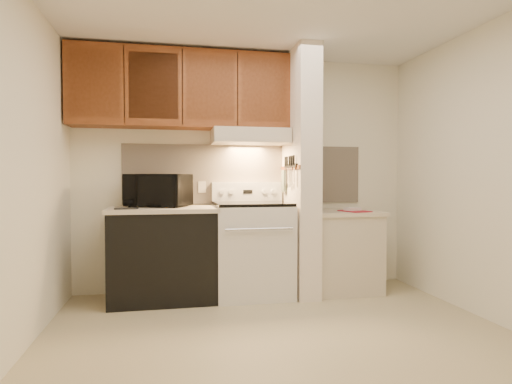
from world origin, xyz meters
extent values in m
plane|color=#C4B48C|center=(0.00, 0.00, 0.00)|extent=(3.60, 3.60, 0.00)
plane|color=white|center=(0.00, 0.00, 2.50)|extent=(3.60, 3.60, 0.00)
cube|color=white|center=(0.00, 1.50, 1.25)|extent=(3.60, 2.50, 0.02)
cube|color=white|center=(-1.80, 0.00, 1.25)|extent=(0.02, 3.00, 2.50)
cube|color=white|center=(1.80, 0.00, 1.25)|extent=(0.02, 3.00, 2.50)
cube|color=beige|center=(0.00, 1.49, 1.24)|extent=(2.60, 0.02, 0.63)
cube|color=silver|center=(0.00, 1.16, 0.46)|extent=(0.76, 0.65, 0.92)
cube|color=black|center=(0.00, 0.84, 0.50)|extent=(0.50, 0.01, 0.30)
cylinder|color=silver|center=(0.00, 0.80, 0.72)|extent=(0.65, 0.02, 0.02)
cube|color=black|center=(0.00, 1.16, 0.94)|extent=(0.74, 0.64, 0.03)
cube|color=silver|center=(0.00, 1.44, 1.05)|extent=(0.76, 0.08, 0.20)
cube|color=black|center=(0.00, 1.40, 1.05)|extent=(0.10, 0.01, 0.04)
cylinder|color=silver|center=(-0.28, 1.40, 1.05)|extent=(0.05, 0.02, 0.05)
cylinder|color=silver|center=(-0.18, 1.40, 1.05)|extent=(0.05, 0.02, 0.05)
cylinder|color=silver|center=(0.18, 1.40, 1.05)|extent=(0.05, 0.02, 0.05)
cylinder|color=silver|center=(0.28, 1.40, 1.05)|extent=(0.05, 0.02, 0.05)
cube|color=black|center=(-0.88, 1.17, 0.43)|extent=(1.00, 0.63, 0.87)
cube|color=beige|center=(-0.88, 1.17, 0.89)|extent=(1.04, 0.67, 0.04)
cube|color=black|center=(-1.21, 0.97, 0.92)|extent=(0.22, 0.09, 0.01)
cylinder|color=#285C5D|center=(-0.83, 1.39, 0.96)|extent=(0.11, 0.11, 0.11)
cube|color=beige|center=(-0.48, 1.48, 1.10)|extent=(0.08, 0.01, 0.12)
imported|color=black|center=(-0.93, 1.31, 1.07)|extent=(0.70, 0.60, 0.32)
cube|color=white|center=(0.51, 1.15, 1.25)|extent=(0.22, 0.70, 2.50)
cube|color=brown|center=(0.39, 1.15, 1.30)|extent=(0.01, 0.70, 0.04)
cube|color=black|center=(0.39, 1.10, 1.32)|extent=(0.02, 0.42, 0.04)
cube|color=silver|center=(0.38, 0.93, 1.22)|extent=(0.01, 0.03, 0.16)
cylinder|color=black|center=(0.38, 0.95, 1.37)|extent=(0.02, 0.02, 0.10)
cube|color=silver|center=(0.38, 1.03, 1.21)|extent=(0.01, 0.04, 0.18)
cylinder|color=black|center=(0.38, 1.03, 1.37)|extent=(0.02, 0.02, 0.10)
cube|color=silver|center=(0.38, 1.10, 1.20)|extent=(0.01, 0.04, 0.20)
cylinder|color=black|center=(0.38, 1.10, 1.37)|extent=(0.02, 0.02, 0.10)
cube|color=silver|center=(0.38, 1.17, 1.22)|extent=(0.01, 0.04, 0.16)
cylinder|color=black|center=(0.38, 1.19, 1.37)|extent=(0.02, 0.02, 0.10)
cube|color=silver|center=(0.38, 1.25, 1.21)|extent=(0.01, 0.04, 0.18)
cylinder|color=black|center=(0.38, 1.26, 1.37)|extent=(0.02, 0.02, 0.10)
cube|color=slate|center=(0.38, 1.32, 1.17)|extent=(0.03, 0.10, 0.23)
cube|color=beige|center=(0.97, 1.15, 0.40)|extent=(0.70, 0.60, 0.81)
cube|color=beige|center=(0.97, 1.15, 0.83)|extent=(0.74, 0.64, 0.04)
cube|color=maroon|center=(1.05, 1.02, 0.85)|extent=(0.29, 0.35, 0.01)
cube|color=white|center=(1.04, 1.05, 0.87)|extent=(0.18, 0.14, 0.04)
cube|color=beige|center=(0.00, 1.28, 1.62)|extent=(0.78, 0.44, 0.15)
cube|color=beige|center=(0.00, 1.07, 1.58)|extent=(0.78, 0.04, 0.06)
cube|color=brown|center=(-0.69, 1.32, 2.08)|extent=(2.18, 0.33, 0.77)
cube|color=brown|center=(-1.51, 1.17, 2.08)|extent=(0.46, 0.01, 0.63)
cube|color=black|center=(-1.23, 1.16, 2.08)|extent=(0.01, 0.01, 0.73)
cube|color=brown|center=(-0.96, 1.17, 2.08)|extent=(0.46, 0.01, 0.63)
cube|color=black|center=(-0.69, 1.16, 2.08)|extent=(0.01, 0.01, 0.73)
cube|color=brown|center=(-0.42, 1.17, 2.08)|extent=(0.46, 0.01, 0.63)
cube|color=black|center=(-0.14, 1.16, 2.08)|extent=(0.01, 0.01, 0.73)
cube|color=brown|center=(0.13, 1.17, 2.08)|extent=(0.46, 0.01, 0.63)
camera|label=1|loc=(-0.81, -3.08, 1.19)|focal=30.00mm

